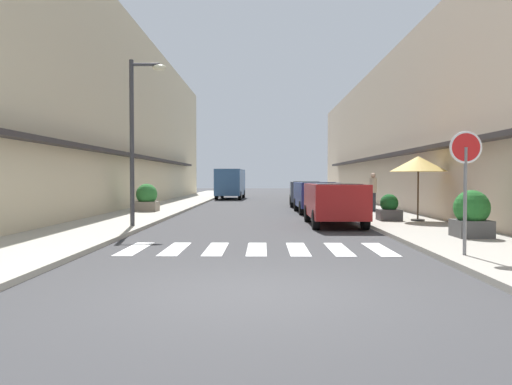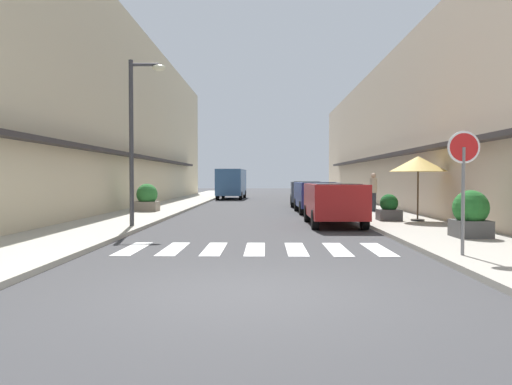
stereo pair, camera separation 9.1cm
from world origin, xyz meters
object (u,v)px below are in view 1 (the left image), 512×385
at_px(parked_car_near, 334,199).
at_px(planter_midblock, 389,209).
at_px(delivery_van, 230,181).
at_px(pedestrian_walking_near, 373,191).
at_px(street_lamp, 138,125).
at_px(cafe_umbrella, 418,164).
at_px(parked_car_mid, 316,194).
at_px(parked_car_far, 305,191).
at_px(planter_corner, 472,214).
at_px(planter_far, 147,198).
at_px(round_street_sign, 466,160).

bearing_deg(parked_car_near, planter_midblock, 19.79).
bearing_deg(delivery_van, pedestrian_walking_near, -65.20).
height_order(street_lamp, pedestrian_walking_near, street_lamp).
relative_size(parked_car_near, cafe_umbrella, 1.87).
bearing_deg(street_lamp, parked_car_mid, 49.32).
height_order(parked_car_far, pedestrian_walking_near, pedestrian_walking_near).
height_order(cafe_umbrella, planter_midblock, cafe_umbrella).
xyz_separation_m(parked_car_near, parked_car_mid, (0.00, 6.14, -0.00)).
xyz_separation_m(parked_car_near, street_lamp, (-6.51, -1.43, 2.45)).
height_order(parked_car_mid, planter_midblock, parked_car_mid).
height_order(parked_car_far, cafe_umbrella, cafe_umbrella).
bearing_deg(planter_midblock, cafe_umbrella, -11.93).
bearing_deg(parked_car_mid, street_lamp, -130.68).
bearing_deg(planter_corner, planter_far, 137.37).
xyz_separation_m(parked_car_near, planter_far, (-7.90, 5.64, -0.20)).
bearing_deg(cafe_umbrella, round_street_sign, -100.91).
height_order(round_street_sign, cafe_umbrella, round_street_sign).
xyz_separation_m(delivery_van, pedestrian_walking_near, (7.68, -16.63, -0.35)).
bearing_deg(cafe_umbrella, planter_far, 155.15).
relative_size(planter_corner, pedestrian_walking_near, 0.69).
xyz_separation_m(parked_car_mid, planter_far, (-7.90, -0.50, -0.20)).
bearing_deg(planter_far, planter_corner, -42.63).
xyz_separation_m(parked_car_near, pedestrian_walking_near, (2.58, 5.60, 0.14)).
distance_m(parked_car_near, planter_far, 9.71).
distance_m(parked_car_mid, delivery_van, 16.89).
bearing_deg(street_lamp, pedestrian_walking_near, 37.74).
height_order(street_lamp, planter_corner, street_lamp).
bearing_deg(planter_midblock, street_lamp, -165.73).
height_order(round_street_sign, pedestrian_walking_near, round_street_sign).
bearing_deg(street_lamp, round_street_sign, -36.52).
distance_m(parked_car_mid, planter_midblock, 5.79).
height_order(parked_car_mid, planter_corner, parked_car_mid).
xyz_separation_m(delivery_van, round_street_sign, (6.65, -29.63, 0.61)).
relative_size(delivery_van, cafe_umbrella, 2.36).
relative_size(parked_car_mid, pedestrian_walking_near, 2.35).
bearing_deg(pedestrian_walking_near, planter_corner, -66.39).
xyz_separation_m(parked_car_far, delivery_van, (-5.10, 10.24, 0.48)).
bearing_deg(planter_far, round_street_sign, -54.06).
relative_size(parked_car_mid, parked_car_far, 0.92).
relative_size(round_street_sign, street_lamp, 0.47).
xyz_separation_m(parked_car_far, street_lamp, (-6.51, -13.42, 2.45)).
height_order(parked_car_near, delivery_van, delivery_van).
xyz_separation_m(parked_car_far, round_street_sign, (1.55, -19.39, 1.09)).
bearing_deg(parked_car_mid, planter_far, -176.39).
relative_size(parked_car_far, planter_midblock, 4.75).
relative_size(round_street_sign, cafe_umbrella, 1.07).
relative_size(street_lamp, cafe_umbrella, 2.29).
relative_size(delivery_van, street_lamp, 1.03).
height_order(parked_car_mid, street_lamp, street_lamp).
distance_m(parked_car_near, cafe_umbrella, 3.36).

